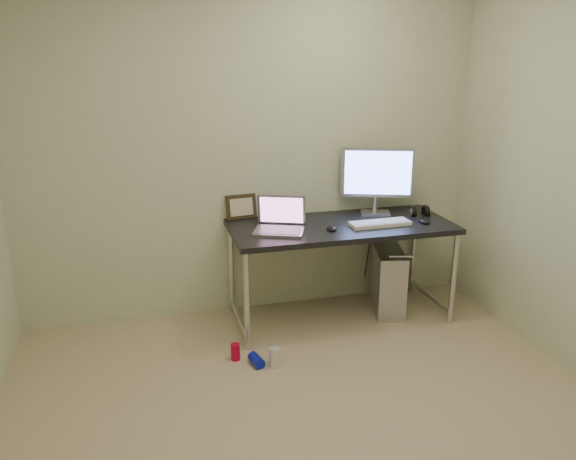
# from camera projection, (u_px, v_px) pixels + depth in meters

# --- Properties ---
(floor) EXTENTS (3.50, 3.50, 0.00)m
(floor) POSITION_uv_depth(u_px,v_px,m) (324.00, 444.00, 2.93)
(floor) COLOR tan
(floor) RESTS_ON ground
(wall_back) EXTENTS (3.50, 0.02, 2.50)m
(wall_back) POSITION_uv_depth(u_px,v_px,m) (253.00, 152.00, 4.17)
(wall_back) COLOR beige
(wall_back) RESTS_ON ground
(desk) EXTENTS (1.64, 0.72, 0.75)m
(desk) POSITION_uv_depth(u_px,v_px,m) (341.00, 234.00, 4.15)
(desk) COLOR black
(desk) RESTS_ON ground
(tower_computer) EXTENTS (0.32, 0.52, 0.53)m
(tower_computer) POSITION_uv_depth(u_px,v_px,m) (388.00, 280.00, 4.41)
(tower_computer) COLOR #B2B2B7
(tower_computer) RESTS_ON ground
(cable_a) EXTENTS (0.01, 0.16, 0.69)m
(cable_a) POSITION_uv_depth(u_px,v_px,m) (369.00, 251.00, 4.61)
(cable_a) COLOR black
(cable_a) RESTS_ON ground
(cable_b) EXTENTS (0.02, 0.11, 0.71)m
(cable_b) POSITION_uv_depth(u_px,v_px,m) (379.00, 253.00, 4.62)
(cable_b) COLOR black
(cable_b) RESTS_ON ground
(can_red) EXTENTS (0.08, 0.08, 0.11)m
(can_red) POSITION_uv_depth(u_px,v_px,m) (235.00, 352.00, 3.72)
(can_red) COLOR red
(can_red) RESTS_ON ground
(can_white) EXTENTS (0.10, 0.10, 0.13)m
(can_white) POSITION_uv_depth(u_px,v_px,m) (275.00, 357.00, 3.64)
(can_white) COLOR silver
(can_white) RESTS_ON ground
(can_blue) EXTENTS (0.10, 0.14, 0.07)m
(can_blue) POSITION_uv_depth(u_px,v_px,m) (256.00, 360.00, 3.66)
(can_blue) COLOR #0C18C4
(can_blue) RESTS_ON ground
(laptop) EXTENTS (0.42, 0.39, 0.24)m
(laptop) POSITION_uv_depth(u_px,v_px,m) (280.00, 223.00, 3.96)
(laptop) COLOR #B9B8BF
(laptop) RESTS_ON desk
(monitor) EXTENTS (0.53, 0.23, 0.52)m
(monitor) POSITION_uv_depth(u_px,v_px,m) (377.00, 176.00, 4.31)
(monitor) COLOR #B9B8BF
(monitor) RESTS_ON desk
(keyboard) EXTENTS (0.45, 0.16, 0.03)m
(keyboard) POSITION_uv_depth(u_px,v_px,m) (380.00, 223.00, 4.10)
(keyboard) COLOR white
(keyboard) RESTS_ON desk
(mouse_right) EXTENTS (0.08, 0.11, 0.04)m
(mouse_right) POSITION_uv_depth(u_px,v_px,m) (424.00, 221.00, 4.15)
(mouse_right) COLOR black
(mouse_right) RESTS_ON desk
(mouse_left) EXTENTS (0.08, 0.11, 0.04)m
(mouse_left) POSITION_uv_depth(u_px,v_px,m) (332.00, 228.00, 3.99)
(mouse_left) COLOR black
(mouse_left) RESTS_ON desk
(headphones) EXTENTS (0.15, 0.09, 0.10)m
(headphones) POSITION_uv_depth(u_px,v_px,m) (419.00, 212.00, 4.35)
(headphones) COLOR black
(headphones) RESTS_ON desk
(picture_frame) EXTENTS (0.24, 0.09, 0.19)m
(picture_frame) POSITION_uv_depth(u_px,v_px,m) (241.00, 207.00, 4.24)
(picture_frame) COLOR black
(picture_frame) RESTS_ON desk
(webcam) EXTENTS (0.05, 0.04, 0.12)m
(webcam) POSITION_uv_depth(u_px,v_px,m) (275.00, 208.00, 4.22)
(webcam) COLOR silver
(webcam) RESTS_ON desk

